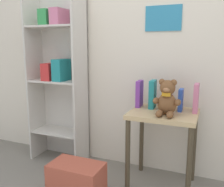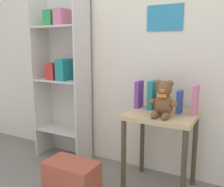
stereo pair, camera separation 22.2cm
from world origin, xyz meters
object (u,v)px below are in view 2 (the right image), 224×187
(book_standing_purple, at_px, (139,94))
(book_standing_pink, at_px, (195,100))
(display_table, at_px, (161,127))
(book_standing_red, at_px, (166,98))
(bookshelf_side, at_px, (64,72))
(book_standing_teal, at_px, (152,95))
(book_standing_blue, at_px, (180,101))
(teddy_bear, at_px, (163,100))
(storage_bin, at_px, (72,180))

(book_standing_purple, relative_size, book_standing_pink, 0.99)
(display_table, relative_size, book_standing_red, 3.12)
(bookshelf_side, xyz_separation_m, book_standing_red, (1.10, -0.06, -0.15))
(display_table, xyz_separation_m, book_standing_teal, (-0.12, 0.09, 0.24))
(book_standing_blue, xyz_separation_m, book_standing_pink, (0.12, 0.00, 0.03))
(book_standing_purple, height_order, book_standing_blue, book_standing_purple)
(display_table, bearing_deg, book_standing_blue, 35.58)
(book_standing_blue, bearing_deg, bookshelf_side, 175.38)
(teddy_bear, relative_size, book_standing_blue, 1.54)
(book_standing_teal, bearing_deg, storage_bin, -131.31)
(teddy_bear, relative_size, storage_bin, 0.68)
(display_table, xyz_separation_m, book_standing_red, (-0.00, 0.09, 0.22))
(book_standing_blue, relative_size, storage_bin, 0.44)
(book_standing_red, relative_size, storage_bin, 0.51)
(bookshelf_side, height_order, display_table, bookshelf_side)
(bookshelf_side, bearing_deg, book_standing_teal, -3.64)
(bookshelf_side, distance_m, book_standing_red, 1.11)
(bookshelf_side, relative_size, teddy_bear, 5.97)
(bookshelf_side, xyz_separation_m, book_standing_purple, (0.87, -0.06, -0.14))
(bookshelf_side, xyz_separation_m, book_standing_blue, (1.22, -0.07, -0.17))
(storage_bin, bearing_deg, bookshelf_side, 131.68)
(display_table, height_order, teddy_bear, teddy_bear)
(book_standing_pink, distance_m, storage_bin, 1.14)
(book_standing_blue, bearing_deg, book_standing_purple, 176.41)
(book_standing_red, xyz_separation_m, book_standing_blue, (0.12, -0.01, -0.01))
(display_table, distance_m, book_standing_pink, 0.34)
(bookshelf_side, xyz_separation_m, teddy_bear, (1.14, -0.24, -0.13))
(bookshelf_side, xyz_separation_m, display_table, (1.10, -0.15, -0.38))
(book_standing_blue, bearing_deg, book_standing_pink, -0.94)
(book_standing_purple, bearing_deg, book_standing_blue, -3.75)
(bookshelf_side, bearing_deg, display_table, -8.00)
(teddy_bear, bearing_deg, display_table, 112.50)
(teddy_bear, xyz_separation_m, book_standing_pink, (0.20, 0.17, -0.01))
(book_standing_purple, distance_m, book_standing_blue, 0.36)
(display_table, xyz_separation_m, storage_bin, (-0.56, -0.45, -0.39))
(teddy_bear, height_order, book_standing_red, teddy_bear)
(book_standing_teal, xyz_separation_m, storage_bin, (-0.44, -0.54, -0.62))
(teddy_bear, bearing_deg, book_standing_pink, 40.95)
(bookshelf_side, xyz_separation_m, book_standing_teal, (0.98, -0.06, -0.14))
(book_standing_red, relative_size, book_standing_pink, 0.91)
(book_standing_purple, relative_size, book_standing_red, 1.10)
(book_standing_purple, xyz_separation_m, book_standing_red, (0.24, -0.01, -0.01))
(display_table, distance_m, book_standing_blue, 0.25)
(display_table, distance_m, teddy_bear, 0.26)
(book_standing_pink, relative_size, storage_bin, 0.56)
(display_table, xyz_separation_m, teddy_bear, (0.04, -0.09, 0.25))
(book_standing_purple, bearing_deg, bookshelf_side, 174.79)
(book_standing_blue, bearing_deg, book_standing_red, 175.06)
(book_standing_teal, relative_size, book_standing_pink, 1.03)
(book_standing_blue, bearing_deg, teddy_bear, -116.64)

